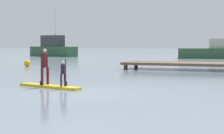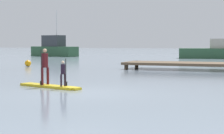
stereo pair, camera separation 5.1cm
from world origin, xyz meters
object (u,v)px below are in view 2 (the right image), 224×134
at_px(paddler_child_solo, 63,72).
at_px(motor_boat_small_navy, 54,48).
at_px(paddler_adult, 45,64).
at_px(fishing_boat_green_midground, 222,51).
at_px(paddleboard_near, 50,86).
at_px(mooring_buoy_near, 28,63).

bearing_deg(paddler_child_solo, motor_boat_small_navy, 119.09).
distance_m(paddler_adult, fishing_boat_green_midground, 35.50).
xyz_separation_m(paddleboard_near, motor_boat_small_navy, (-19.00, 35.26, 1.06)).
relative_size(paddleboard_near, fishing_boat_green_midground, 0.33).
height_order(paddleboard_near, motor_boat_small_navy, motor_boat_small_navy).
xyz_separation_m(paddler_child_solo, fishing_boat_green_midground, (3.09, 35.58, 0.18)).
distance_m(paddler_child_solo, fishing_boat_green_midground, 35.72).
xyz_separation_m(paddler_adult, motor_boat_small_navy, (-18.70, 35.17, 0.13)).
xyz_separation_m(paddler_child_solo, motor_boat_small_navy, (-19.75, 35.49, 0.42)).
xyz_separation_m(paddleboard_near, paddler_child_solo, (0.75, -0.23, 0.64)).
distance_m(fishing_boat_green_midground, mooring_buoy_near, 26.02).
xyz_separation_m(paddleboard_near, fishing_boat_green_midground, (3.84, 35.35, 0.82)).
distance_m(paddler_child_solo, mooring_buoy_near, 16.36).
height_order(paddler_adult, motor_boat_small_navy, motor_boat_small_navy).
xyz_separation_m(fishing_boat_green_midground, motor_boat_small_navy, (-22.83, -0.09, 0.24)).
xyz_separation_m(paddler_child_solo, mooring_buoy_near, (-9.88, 13.03, -0.44)).
bearing_deg(paddleboard_near, motor_boat_small_navy, 118.31).
relative_size(paddleboard_near, paddler_adult, 2.13).
distance_m(paddler_adult, paddler_child_solo, 1.13).
relative_size(fishing_boat_green_midground, motor_boat_small_navy, 1.28).
xyz_separation_m(paddleboard_near, mooring_buoy_near, (-9.13, 12.80, 0.21)).
xyz_separation_m(paddler_adult, paddler_child_solo, (1.05, -0.32, -0.29)).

